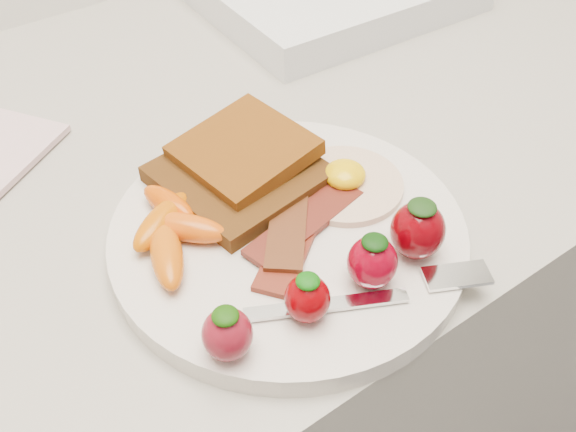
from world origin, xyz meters
TOP-DOWN VIEW (x-y plane):
  - counter at (0.00, 1.70)m, footprint 2.00×0.60m
  - plate at (0.01, 1.53)m, footprint 0.27×0.27m
  - toast_lower at (0.00, 1.60)m, footprint 0.13×0.13m
  - toast_upper at (0.02, 1.61)m, footprint 0.11×0.10m
  - fried_egg at (0.07, 1.54)m, footprint 0.11×0.11m
  - bacon_strips at (0.01, 1.52)m, footprint 0.12×0.11m
  - baby_carrots at (-0.07, 1.57)m, footprint 0.08×0.11m
  - strawberries at (0.00, 1.46)m, footprint 0.19×0.04m
  - fork at (0.02, 1.44)m, footprint 0.17×0.08m

SIDE VIEW (x-z plane):
  - counter at x=0.00m, z-range 0.00..0.90m
  - plate at x=0.01m, z-range 0.90..0.92m
  - fork at x=0.02m, z-range 0.92..0.92m
  - bacon_strips at x=0.01m, z-range 0.92..0.93m
  - fried_egg at x=0.07m, z-range 0.91..0.93m
  - toast_lower at x=0.00m, z-range 0.92..0.93m
  - baby_carrots at x=-0.07m, z-range 0.92..0.94m
  - strawberries at x=0.00m, z-range 0.91..0.96m
  - toast_upper at x=0.02m, z-range 0.93..0.95m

